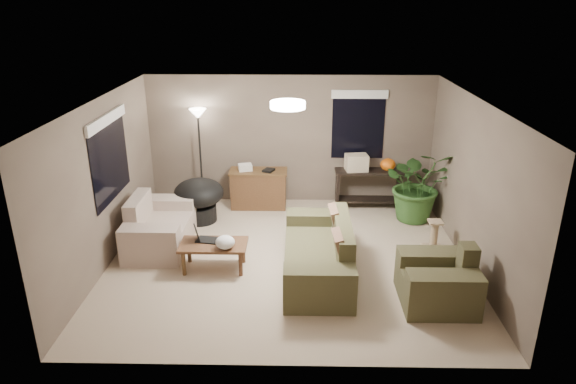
{
  "coord_description": "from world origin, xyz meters",
  "views": [
    {
      "loc": [
        0.15,
        -7.17,
        3.88
      ],
      "look_at": [
        0.0,
        0.2,
        1.05
      ],
      "focal_mm": 32.0,
      "sensor_mm": 36.0,
      "label": 1
    }
  ],
  "objects_px": {
    "papasan_chair": "(199,197)",
    "loveseat": "(159,228)",
    "cat_scratching_post": "(434,237)",
    "floor_lamp": "(198,125)",
    "coffee_table": "(214,247)",
    "armchair": "(438,282)",
    "main_sofa": "(320,256)",
    "console_table": "(368,186)",
    "houseplant": "(418,192)",
    "desk": "(259,189)"
  },
  "relations": [
    {
      "from": "console_table",
      "to": "houseplant",
      "type": "relative_size",
      "value": 0.94
    },
    {
      "from": "main_sofa",
      "to": "coffee_table",
      "type": "distance_m",
      "value": 1.6
    },
    {
      "from": "main_sofa",
      "to": "papasan_chair",
      "type": "bearing_deg",
      "value": 138.53
    },
    {
      "from": "main_sofa",
      "to": "console_table",
      "type": "bearing_deg",
      "value": 68.53
    },
    {
      "from": "armchair",
      "to": "console_table",
      "type": "relative_size",
      "value": 0.77
    },
    {
      "from": "floor_lamp",
      "to": "houseplant",
      "type": "xyz_separation_m",
      "value": [
        4.06,
        -0.65,
        -1.06
      ]
    },
    {
      "from": "console_table",
      "to": "main_sofa",
      "type": "bearing_deg",
      "value": -111.47
    },
    {
      "from": "main_sofa",
      "to": "floor_lamp",
      "type": "bearing_deg",
      "value": 129.57
    },
    {
      "from": "papasan_chair",
      "to": "cat_scratching_post",
      "type": "relative_size",
      "value": 2.01
    },
    {
      "from": "loveseat",
      "to": "cat_scratching_post",
      "type": "xyz_separation_m",
      "value": [
        4.5,
        -0.07,
        -0.08
      ]
    },
    {
      "from": "armchair",
      "to": "floor_lamp",
      "type": "relative_size",
      "value": 0.52
    },
    {
      "from": "coffee_table",
      "to": "desk",
      "type": "relative_size",
      "value": 0.91
    },
    {
      "from": "papasan_chair",
      "to": "houseplant",
      "type": "height_order",
      "value": "houseplant"
    },
    {
      "from": "cat_scratching_post",
      "to": "loveseat",
      "type": "bearing_deg",
      "value": 179.14
    },
    {
      "from": "desk",
      "to": "main_sofa",
      "type": "bearing_deg",
      "value": -66.84
    },
    {
      "from": "floor_lamp",
      "to": "papasan_chair",
      "type": "bearing_deg",
      "value": -83.72
    },
    {
      "from": "loveseat",
      "to": "cat_scratching_post",
      "type": "relative_size",
      "value": 3.2
    },
    {
      "from": "loveseat",
      "to": "papasan_chair",
      "type": "relative_size",
      "value": 1.59
    },
    {
      "from": "cat_scratching_post",
      "to": "papasan_chair",
      "type": "bearing_deg",
      "value": 165.21
    },
    {
      "from": "armchair",
      "to": "floor_lamp",
      "type": "distance_m",
      "value": 5.24
    },
    {
      "from": "armchair",
      "to": "papasan_chair",
      "type": "distance_m",
      "value": 4.51
    },
    {
      "from": "armchair",
      "to": "coffee_table",
      "type": "relative_size",
      "value": 1.0
    },
    {
      "from": "console_table",
      "to": "papasan_chair",
      "type": "height_order",
      "value": "papasan_chair"
    },
    {
      "from": "loveseat",
      "to": "armchair",
      "type": "distance_m",
      "value": 4.47
    },
    {
      "from": "main_sofa",
      "to": "cat_scratching_post",
      "type": "xyz_separation_m",
      "value": [
        1.88,
        0.82,
        -0.08
      ]
    },
    {
      "from": "console_table",
      "to": "cat_scratching_post",
      "type": "height_order",
      "value": "console_table"
    },
    {
      "from": "coffee_table",
      "to": "houseplant",
      "type": "height_order",
      "value": "houseplant"
    },
    {
      "from": "papasan_chair",
      "to": "cat_scratching_post",
      "type": "xyz_separation_m",
      "value": [
        4.0,
        -1.06,
        -0.25
      ]
    },
    {
      "from": "main_sofa",
      "to": "coffee_table",
      "type": "relative_size",
      "value": 2.2
    },
    {
      "from": "armchair",
      "to": "floor_lamp",
      "type": "xyz_separation_m",
      "value": [
        -3.76,
        3.4,
        1.3
      ]
    },
    {
      "from": "papasan_chair",
      "to": "floor_lamp",
      "type": "xyz_separation_m",
      "value": [
        -0.09,
        0.8,
        1.13
      ]
    },
    {
      "from": "papasan_chair",
      "to": "loveseat",
      "type": "bearing_deg",
      "value": -116.81
    },
    {
      "from": "coffee_table",
      "to": "main_sofa",
      "type": "bearing_deg",
      "value": -4.12
    },
    {
      "from": "coffee_table",
      "to": "armchair",
      "type": "bearing_deg",
      "value": -14.93
    },
    {
      "from": "main_sofa",
      "to": "console_table",
      "type": "distance_m",
      "value": 2.81
    },
    {
      "from": "papasan_chair",
      "to": "cat_scratching_post",
      "type": "height_order",
      "value": "papasan_chair"
    },
    {
      "from": "main_sofa",
      "to": "papasan_chair",
      "type": "xyz_separation_m",
      "value": [
        -2.13,
        1.88,
        0.17
      ]
    },
    {
      "from": "loveseat",
      "to": "console_table",
      "type": "bearing_deg",
      "value": 25.23
    },
    {
      "from": "coffee_table",
      "to": "loveseat",
      "type": "bearing_deg",
      "value": 143.1
    },
    {
      "from": "desk",
      "to": "cat_scratching_post",
      "type": "xyz_separation_m",
      "value": [
        2.97,
        -1.74,
        -0.16
      ]
    },
    {
      "from": "armchair",
      "to": "houseplant",
      "type": "relative_size",
      "value": 0.73
    },
    {
      "from": "main_sofa",
      "to": "console_table",
      "type": "relative_size",
      "value": 1.69
    },
    {
      "from": "armchair",
      "to": "console_table",
      "type": "xyz_separation_m",
      "value": [
        -0.52,
        3.33,
        0.14
      ]
    },
    {
      "from": "coffee_table",
      "to": "console_table",
      "type": "bearing_deg",
      "value": 43.62
    },
    {
      "from": "armchair",
      "to": "houseplant",
      "type": "bearing_deg",
      "value": 83.87
    },
    {
      "from": "armchair",
      "to": "coffee_table",
      "type": "bearing_deg",
      "value": 165.07
    },
    {
      "from": "desk",
      "to": "cat_scratching_post",
      "type": "bearing_deg",
      "value": -30.38
    },
    {
      "from": "main_sofa",
      "to": "cat_scratching_post",
      "type": "height_order",
      "value": "main_sofa"
    },
    {
      "from": "houseplant",
      "to": "cat_scratching_post",
      "type": "distance_m",
      "value": 1.24
    },
    {
      "from": "loveseat",
      "to": "console_table",
      "type": "height_order",
      "value": "loveseat"
    }
  ]
}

